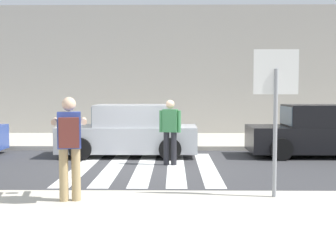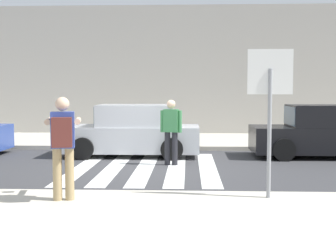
# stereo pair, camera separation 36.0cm
# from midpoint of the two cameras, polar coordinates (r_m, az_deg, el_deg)

# --- Properties ---
(ground_plane) EXTENTS (120.00, 120.00, 0.00)m
(ground_plane) POSITION_cam_midpoint_polar(r_m,az_deg,el_deg) (11.86, -1.99, -5.23)
(ground_plane) COLOR #38383A
(sidewalk_near) EXTENTS (60.00, 6.00, 0.14)m
(sidewalk_near) POSITION_cam_midpoint_polar(r_m,az_deg,el_deg) (5.85, -6.93, -14.64)
(sidewalk_near) COLOR beige
(sidewalk_near) RESTS_ON ground
(sidewalk_far) EXTENTS (60.00, 4.80, 0.14)m
(sidewalk_far) POSITION_cam_midpoint_polar(r_m,az_deg,el_deg) (17.78, -0.47, -1.79)
(sidewalk_far) COLOR beige
(sidewalk_far) RESTS_ON ground
(building_facade_far) EXTENTS (56.00, 4.00, 5.59)m
(building_facade_far) POSITION_cam_midpoint_polar(r_m,az_deg,el_deg) (22.09, 0.12, 6.48)
(building_facade_far) COLOR #ADA89E
(building_facade_far) RESTS_ON ground
(crosswalk_stripe_0) EXTENTS (0.44, 5.20, 0.01)m
(crosswalk_stripe_0) POSITION_cam_midpoint_polar(r_m,az_deg,el_deg) (12.28, -9.41, -4.93)
(crosswalk_stripe_0) COLOR silver
(crosswalk_stripe_0) RESTS_ON ground
(crosswalk_stripe_1) EXTENTS (0.44, 5.20, 0.01)m
(crosswalk_stripe_1) POSITION_cam_midpoint_polar(r_m,az_deg,el_deg) (12.14, -5.70, -5.00)
(crosswalk_stripe_1) COLOR silver
(crosswalk_stripe_1) RESTS_ON ground
(crosswalk_stripe_2) EXTENTS (0.44, 5.20, 0.01)m
(crosswalk_stripe_2) POSITION_cam_midpoint_polar(r_m,az_deg,el_deg) (12.05, -1.92, -5.05)
(crosswalk_stripe_2) COLOR silver
(crosswalk_stripe_2) RESTS_ON ground
(crosswalk_stripe_3) EXTENTS (0.44, 5.20, 0.01)m
(crosswalk_stripe_3) POSITION_cam_midpoint_polar(r_m,az_deg,el_deg) (12.02, 1.90, -5.08)
(crosswalk_stripe_3) COLOR silver
(crosswalk_stripe_3) RESTS_ON ground
(crosswalk_stripe_4) EXTENTS (0.44, 5.20, 0.01)m
(crosswalk_stripe_4) POSITION_cam_midpoint_polar(r_m,az_deg,el_deg) (12.04, 5.73, -5.08)
(crosswalk_stripe_4) COLOR silver
(crosswalk_stripe_4) RESTS_ON ground
(stop_sign) EXTENTS (0.76, 0.08, 2.53)m
(stop_sign) POSITION_cam_midpoint_polar(r_m,az_deg,el_deg) (8.13, 13.57, 4.29)
(stop_sign) COLOR gray
(stop_sign) RESTS_ON sidewalk_near
(photographer_with_backpack) EXTENTS (0.68, 0.91, 1.72)m
(photographer_with_backpack) POSITION_cam_midpoint_polar(r_m,az_deg,el_deg) (7.89, -11.43, -1.58)
(photographer_with_backpack) COLOR tan
(photographer_with_backpack) RESTS_ON sidewalk_near
(pedestrian_crossing) EXTENTS (0.57, 0.31, 1.72)m
(pedestrian_crossing) POSITION_cam_midpoint_polar(r_m,az_deg,el_deg) (12.32, 1.21, -0.30)
(pedestrian_crossing) COLOR #232328
(pedestrian_crossing) RESTS_ON ground
(parked_car_silver) EXTENTS (4.10, 1.92, 1.55)m
(parked_car_silver) POSITION_cam_midpoint_polar(r_m,az_deg,el_deg) (14.09, -3.66, -0.74)
(parked_car_silver) COLOR #B7BABF
(parked_car_silver) RESTS_ON ground
(parked_car_black) EXTENTS (4.10, 1.92, 1.55)m
(parked_car_black) POSITION_cam_midpoint_polar(r_m,az_deg,el_deg) (14.62, 19.06, -0.78)
(parked_car_black) COLOR black
(parked_car_black) RESTS_ON ground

